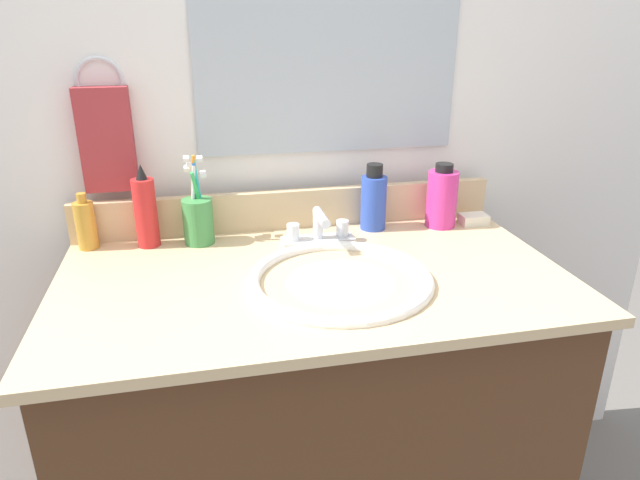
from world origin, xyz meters
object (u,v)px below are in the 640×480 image
object	(u,v)px
soap_bar	(473,219)
bottle_shampoo_blue	(374,200)
bottle_spray_red	(146,211)
bottle_soap_pink	(442,198)
cup_green	(198,218)
hand_towel	(107,140)
faucet	(319,232)
bottle_oil_amber	(86,225)

from	to	relation	value
soap_bar	bottle_shampoo_blue	bearing A→B (deg)	174.47
bottle_spray_red	bottle_shampoo_blue	world-z (taller)	bottle_spray_red
bottle_soap_pink	cup_green	xyz separation A→B (m)	(-0.56, 0.01, -0.01)
bottle_spray_red	cup_green	bearing A→B (deg)	-3.42
hand_towel	cup_green	world-z (taller)	hand_towel
bottle_shampoo_blue	cup_green	xyz separation A→B (m)	(-0.40, -0.01, -0.01)
hand_towel	faucet	size ratio (longest dim) A/B	1.38
bottle_spray_red	cup_green	xyz separation A→B (m)	(0.11, -0.01, -0.02)
faucet	cup_green	distance (m)	0.26
soap_bar	hand_towel	bearing A→B (deg)	173.43
hand_towel	bottle_spray_red	xyz separation A→B (m)	(0.07, -0.07, -0.14)
faucet	bottle_soap_pink	bearing A→B (deg)	9.64
hand_towel	bottle_spray_red	world-z (taller)	hand_towel
bottle_spray_red	bottle_soap_pink	distance (m)	0.67
hand_towel	bottle_spray_red	distance (m)	0.17
faucet	bottle_shampoo_blue	bearing A→B (deg)	25.47
cup_green	soap_bar	distance (m)	0.65
bottle_spray_red	bottle_oil_amber	bearing A→B (deg)	174.45
bottle_spray_red	bottle_shampoo_blue	distance (m)	0.51
cup_green	faucet	bearing A→B (deg)	-14.11
bottle_oil_amber	cup_green	world-z (taller)	cup_green
bottle_spray_red	bottle_shampoo_blue	xyz separation A→B (m)	(0.51, -0.00, -0.01)
hand_towel	faucet	bearing A→B (deg)	-18.00
faucet	bottle_oil_amber	world-z (taller)	bottle_oil_amber
bottle_shampoo_blue	soap_bar	xyz separation A→B (m)	(0.24, -0.02, -0.06)
faucet	soap_bar	size ratio (longest dim) A/B	2.50
hand_towel	bottle_spray_red	bearing A→B (deg)	-45.27
bottle_spray_red	cup_green	distance (m)	0.11
bottle_oil_amber	soap_bar	bearing A→B (deg)	-2.42
soap_bar	bottle_spray_red	bearing A→B (deg)	178.10
bottle_soap_pink	soap_bar	world-z (taller)	bottle_soap_pink
cup_green	bottle_shampoo_blue	bearing A→B (deg)	0.75
faucet	bottle_shampoo_blue	xyz separation A→B (m)	(0.15, 0.07, 0.04)
hand_towel	cup_green	size ratio (longest dim) A/B	1.12
cup_green	soap_bar	xyz separation A→B (m)	(0.64, -0.02, -0.05)
cup_green	bottle_spray_red	bearing A→B (deg)	176.58
bottle_spray_red	bottle_soap_pink	world-z (taller)	bottle_spray_red
bottle_soap_pink	bottle_oil_amber	xyz separation A→B (m)	(-0.79, 0.03, -0.02)
bottle_oil_amber	bottle_shampoo_blue	bearing A→B (deg)	-1.21
bottle_shampoo_blue	faucet	bearing A→B (deg)	-154.53
faucet	hand_towel	bearing A→B (deg)	162.00
faucet	bottle_shampoo_blue	world-z (taller)	bottle_shampoo_blue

